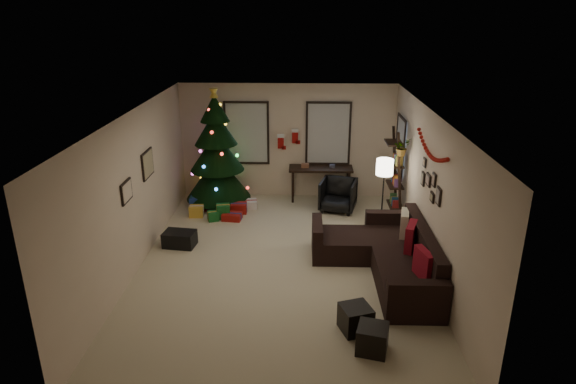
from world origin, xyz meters
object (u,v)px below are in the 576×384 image
Objects in this scene: desk at (321,171)px; desk_chair at (338,195)px; bookshelf at (396,179)px; sofa at (387,256)px; christmas_tree at (217,156)px.

desk_chair is at bearing -59.96° from desk.
bookshelf reaches higher than desk.
sofa is 1.89× the size of desk.
sofa is at bearing -73.07° from desk.
sofa is at bearing -62.36° from desk_chair.
bookshelf reaches higher than desk_chair.
desk_chair is (-0.67, 2.78, 0.07)m from sofa.
sofa reaches higher than desk_chair.
bookshelf is (3.88, -0.99, -0.16)m from christmas_tree.
desk_chair is at bearing -7.34° from christmas_tree.
christmas_tree reaches higher than sofa.
christmas_tree is 3.83× the size of desk_chair.
christmas_tree is 1.36× the size of bookshelf.
desk is 0.73× the size of bookshelf.
desk_chair is (2.75, -0.35, -0.78)m from christmas_tree.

